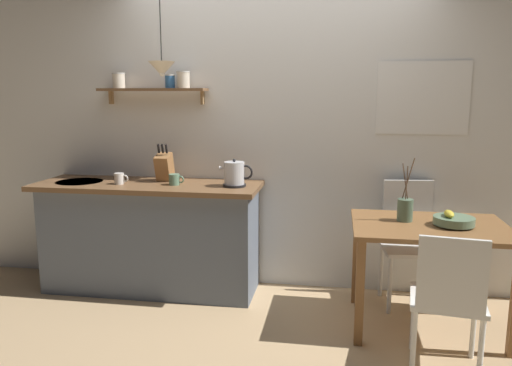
{
  "coord_description": "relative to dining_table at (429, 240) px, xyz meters",
  "views": [
    {
      "loc": [
        0.51,
        -3.47,
        1.63
      ],
      "look_at": [
        -0.1,
        0.25,
        0.95
      ],
      "focal_mm": 34.86,
      "sensor_mm": 36.0,
      "label": 1
    }
  ],
  "objects": [
    {
      "name": "dining_chair_far",
      "position": [
        -0.07,
        0.44,
        -0.1
      ],
      "size": [
        0.48,
        0.44,
        0.96
      ],
      "color": "silver",
      "rests_on": "ground_plane"
    },
    {
      "name": "kitchen_counter",
      "position": [
        -2.16,
        0.34,
        -0.17
      ],
      "size": [
        1.83,
        0.63,
        0.91
      ],
      "color": "slate",
      "rests_on": "ground_plane"
    },
    {
      "name": "electric_kettle",
      "position": [
        -1.43,
        0.3,
        0.37
      ],
      "size": [
        0.26,
        0.18,
        0.22
      ],
      "color": "black",
      "rests_on": "kitchen_counter"
    },
    {
      "name": "coffee_mug_by_sink",
      "position": [
        -2.36,
        0.24,
        0.32
      ],
      "size": [
        0.12,
        0.08,
        0.09
      ],
      "color": "white",
      "rests_on": "kitchen_counter"
    },
    {
      "name": "wall_shelf",
      "position": [
        -2.14,
        0.52,
        1.06
      ],
      "size": [
        0.9,
        0.2,
        0.27
      ],
      "color": "brown"
    },
    {
      "name": "pendant_lamp",
      "position": [
        -1.98,
        0.25,
        1.18
      ],
      "size": [
        0.2,
        0.2,
        0.59
      ],
      "color": "black"
    },
    {
      "name": "back_wall",
      "position": [
        -0.95,
        0.67,
        0.72
      ],
      "size": [
        6.8,
        0.11,
        2.7
      ],
      "color": "white",
      "rests_on": "ground_plane"
    },
    {
      "name": "coffee_mug_spare",
      "position": [
        -1.91,
        0.28,
        0.32
      ],
      "size": [
        0.12,
        0.09,
        0.09
      ],
      "color": "slate",
      "rests_on": "kitchen_counter"
    },
    {
      "name": "fruit_bowl",
      "position": [
        0.14,
        -0.02,
        0.15
      ],
      "size": [
        0.27,
        0.27,
        0.11
      ],
      "color": "slate",
      "rests_on": "dining_table"
    },
    {
      "name": "knife_block",
      "position": [
        -2.05,
        0.44,
        0.4
      ],
      "size": [
        0.12,
        0.19,
        0.31
      ],
      "color": "#9E6B3D",
      "rests_on": "kitchen_counter"
    },
    {
      "name": "dining_table",
      "position": [
        0.0,
        0.0,
        0.0
      ],
      "size": [
        1.05,
        0.78,
        0.75
      ],
      "color": "brown",
      "rests_on": "ground_plane"
    },
    {
      "name": "twig_vase",
      "position": [
        -0.16,
        0.08,
        0.2
      ],
      "size": [
        0.11,
        0.11,
        0.45
      ],
      "color": "#567056",
      "rests_on": "dining_table"
    },
    {
      "name": "ground_plane",
      "position": [
        -1.16,
        0.02,
        -0.64
      ],
      "size": [
        14.0,
        14.0,
        0.0
      ],
      "primitive_type": "plane",
      "color": "tan"
    },
    {
      "name": "dining_chair_near",
      "position": [
        0.01,
        -0.62,
        -0.15
      ],
      "size": [
        0.47,
        0.46,
        0.87
      ],
      "color": "white",
      "rests_on": "ground_plane"
    }
  ]
}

